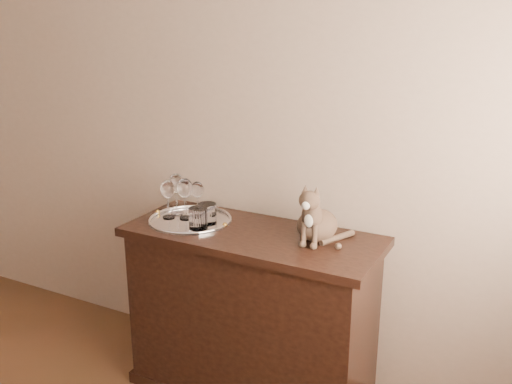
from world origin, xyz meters
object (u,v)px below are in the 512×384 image
sideboard (252,315)px  wine_glass_c (168,199)px  wine_glass_d (185,198)px  cat (318,210)px  tray (190,221)px  tumbler_a (198,218)px  wine_glass_a (176,194)px  tumbler_c (207,214)px  wine_glass_b (198,198)px

sideboard → wine_glass_c: (-0.45, -0.03, 0.53)m
wine_glass_d → cat: 0.67m
tray → wine_glass_c: size_ratio=2.11×
sideboard → tumbler_a: bearing=-159.9°
tray → wine_glass_a: 0.17m
wine_glass_d → tumbler_a: wine_glass_d is taller
tray → tumbler_a: size_ratio=4.02×
wine_glass_a → cat: (0.75, 0.02, 0.03)m
wine_glass_a → wine_glass_c: size_ratio=1.08×
tumbler_a → tumbler_c: 0.07m
wine_glass_b → cat: 0.64m
sideboard → wine_glass_b: bearing=167.4°
wine_glass_a → wine_glass_b: bearing=17.0°
wine_glass_d → tumbler_c: (0.14, -0.02, -0.05)m
cat → sideboard: bearing=-169.1°
tumbler_a → wine_glass_c: bearing=164.2°
wine_glass_a → tumbler_a: 0.26m
wine_glass_a → wine_glass_d: 0.09m
sideboard → tray: (-0.33, -0.01, 0.43)m
tumbler_c → cat: cat is taller
wine_glass_a → cat: 0.75m
wine_glass_a → tumbler_a: (0.21, -0.13, -0.05)m
wine_glass_a → tumbler_c: size_ratio=2.06×
cat → wine_glass_b: bearing=177.8°
tray → tumbler_c: bearing=-0.3°
wine_glass_c → tumbler_c: size_ratio=1.91×
wine_glass_a → wine_glass_b: 0.11m
tray → wine_glass_b: bearing=98.9°
tray → tumbler_c: tumbler_c is taller
wine_glass_a → wine_glass_b: size_ratio=1.20×
tumbler_a → cat: (0.53, 0.15, 0.08)m
wine_glass_b → wine_glass_c: size_ratio=0.90×
wine_glass_c → tumbler_a: 0.23m
sideboard → wine_glass_d: size_ratio=5.93×
wine_glass_d → wine_glass_c: bearing=-159.8°
tumbler_a → cat: 0.56m
tray → tumbler_a: tumbler_a is taller
wine_glass_d → tray: bearing=-23.8°
wine_glass_b → tumbler_c: (0.11, -0.09, -0.04)m
sideboard → tumbler_c: bearing=-176.8°
tray → tumbler_c: size_ratio=4.02×
wine_glass_c → wine_glass_d: size_ratio=0.94×
wine_glass_b → cat: bearing=-1.4°
tray → wine_glass_b: (-0.01, 0.09, 0.09)m
wine_glass_c → tumbler_a: size_ratio=1.91×
wine_glass_d → cat: (0.66, 0.06, 0.03)m
sideboard → tumbler_c: 0.54m
tray → tumbler_a: (0.10, -0.07, 0.05)m
wine_glass_d → tumbler_c: size_ratio=2.03×
tumbler_c → wine_glass_a: bearing=165.0°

